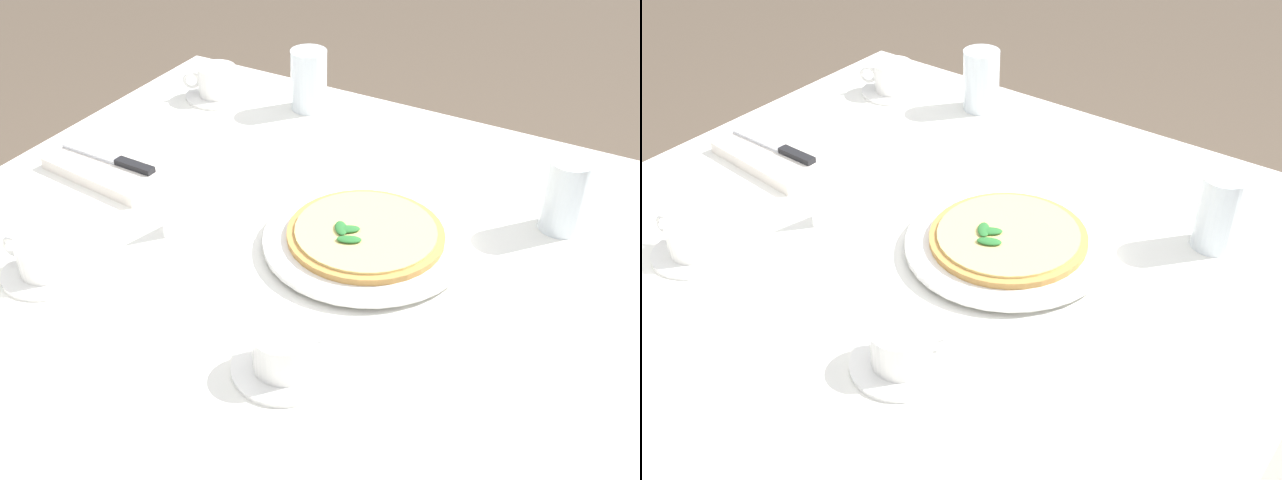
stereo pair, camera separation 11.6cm
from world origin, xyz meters
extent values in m
cube|color=white|center=(0.00, 0.00, 0.74)|extent=(1.10, 1.10, 0.02)
cube|color=white|center=(0.00, -0.54, 0.59)|extent=(1.10, 0.01, 0.28)
cube|color=white|center=(0.54, 0.00, 0.59)|extent=(0.01, 1.10, 0.28)
cylinder|color=brown|center=(-0.45, -0.45, 0.36)|extent=(0.06, 0.06, 0.73)
cylinder|color=brown|center=(0.45, -0.45, 0.36)|extent=(0.06, 0.06, 0.73)
cylinder|color=white|center=(-0.11, -0.08, 0.75)|extent=(0.18, 0.18, 0.01)
cylinder|color=white|center=(-0.11, -0.08, 0.76)|extent=(0.30, 0.30, 0.01)
cylinder|color=#C68E47|center=(-0.11, -0.08, 0.77)|extent=(0.23, 0.23, 0.01)
cylinder|color=#EFD17A|center=(-0.11, -0.08, 0.78)|extent=(0.21, 0.21, 0.00)
ellipsoid|color=#2D7533|center=(-0.10, -0.05, 0.78)|extent=(0.04, 0.03, 0.01)
ellipsoid|color=#2D7533|center=(-0.08, -0.07, 0.78)|extent=(0.04, 0.03, 0.01)
ellipsoid|color=#2D7533|center=(-0.08, -0.07, 0.78)|extent=(0.04, 0.04, 0.01)
cylinder|color=white|center=(0.25, 0.19, 0.75)|extent=(0.13, 0.13, 0.01)
cylinder|color=white|center=(0.25, 0.19, 0.78)|extent=(0.08, 0.08, 0.05)
torus|color=white|center=(0.30, 0.20, 0.78)|extent=(0.04, 0.01, 0.03)
cylinder|color=black|center=(0.25, 0.19, 0.80)|extent=(0.07, 0.07, 0.00)
cylinder|color=white|center=(0.38, -0.40, 0.75)|extent=(0.13, 0.13, 0.01)
cylinder|color=white|center=(0.38, -0.40, 0.78)|extent=(0.08, 0.08, 0.06)
torus|color=white|center=(0.42, -0.37, 0.78)|extent=(0.03, 0.03, 0.03)
cylinder|color=black|center=(0.38, -0.40, 0.80)|extent=(0.07, 0.07, 0.00)
cylinder|color=white|center=(-0.13, 0.19, 0.75)|extent=(0.13, 0.13, 0.01)
cylinder|color=white|center=(-0.13, 0.19, 0.78)|extent=(0.08, 0.08, 0.05)
torus|color=white|center=(-0.16, 0.15, 0.78)|extent=(0.03, 0.03, 0.03)
cylinder|color=black|center=(-0.13, 0.19, 0.80)|extent=(0.07, 0.07, 0.00)
cylinder|color=white|center=(-0.34, -0.28, 0.80)|extent=(0.07, 0.07, 0.12)
cylinder|color=silver|center=(-0.34, -0.28, 0.79)|extent=(0.06, 0.06, 0.09)
cylinder|color=white|center=(0.20, -0.44, 0.80)|extent=(0.07, 0.07, 0.12)
cylinder|color=silver|center=(0.20, -0.44, 0.78)|extent=(0.06, 0.06, 0.06)
cube|color=white|center=(0.36, -0.07, 0.76)|extent=(0.23, 0.15, 0.02)
cube|color=silver|center=(0.41, -0.07, 0.77)|extent=(0.12, 0.02, 0.01)
cube|color=black|center=(0.32, -0.07, 0.77)|extent=(0.08, 0.02, 0.01)
cube|color=white|center=(0.16, 0.00, 0.78)|extent=(0.03, 0.09, 0.06)
camera|label=1|loc=(-0.52, 0.79, 1.44)|focal=45.09mm
camera|label=2|loc=(-0.62, 0.72, 1.44)|focal=45.09mm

